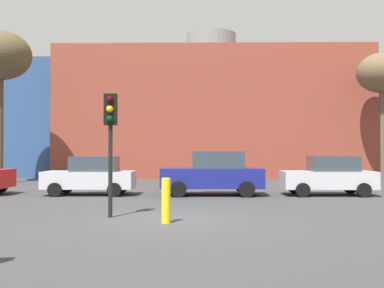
{
  "coord_description": "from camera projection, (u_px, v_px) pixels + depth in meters",
  "views": [
    {
      "loc": [
        0.85,
        -12.69,
        1.89
      ],
      "look_at": [
        0.54,
        7.31,
        2.22
      ],
      "focal_mm": 43.1,
      "sensor_mm": 36.0,
      "label": 1
    }
  ],
  "objects": [
    {
      "name": "traffic_light_island",
      "position": [
        110.0,
        126.0,
        13.24
      ],
      "size": [
        0.36,
        0.36,
        3.55
      ],
      "rotation": [
        0.0,
        0.0,
        -1.57
      ],
      "color": "black",
      "rests_on": "ground_plane"
    },
    {
      "name": "parked_car_1",
      "position": [
        91.0,
        176.0,
        20.07
      ],
      "size": [
        3.88,
        1.91,
        1.68
      ],
      "rotation": [
        0.0,
        0.0,
        3.14
      ],
      "color": "silver",
      "rests_on": "ground_plane"
    },
    {
      "name": "ground_plane",
      "position": [
        168.0,
        220.0,
        12.66
      ],
      "size": [
        200.0,
        200.0,
        0.0
      ],
      "primitive_type": "plane",
      "color": "#38383A"
    },
    {
      "name": "parked_car_2",
      "position": [
        213.0,
        173.0,
        19.99
      ],
      "size": [
        4.39,
        2.15,
        1.9
      ],
      "rotation": [
        0.0,
        0.0,
        3.14
      ],
      "color": "navy",
      "rests_on": "ground_plane"
    },
    {
      "name": "parked_car_3",
      "position": [
        329.0,
        176.0,
        19.91
      ],
      "size": [
        3.92,
        1.92,
        1.7
      ],
      "rotation": [
        0.0,
        0.0,
        3.14
      ],
      "color": "silver",
      "rests_on": "ground_plane"
    },
    {
      "name": "bollard_yellow_0",
      "position": [
        166.0,
        201.0,
        12.13
      ],
      "size": [
        0.24,
        0.24,
        1.19
      ],
      "primitive_type": "cylinder",
      "color": "yellow",
      "rests_on": "ground_plane"
    },
    {
      "name": "building_backdrop",
      "position": [
        211.0,
        118.0,
        37.54
      ],
      "size": [
        42.07,
        11.27,
        11.49
      ],
      "color": "brown",
      "rests_on": "ground_plane"
    },
    {
      "name": "bare_tree_1",
      "position": [
        382.0,
        74.0,
        29.37
      ],
      "size": [
        3.19,
        3.19,
        8.21
      ],
      "color": "brown",
      "rests_on": "ground_plane"
    },
    {
      "name": "bare_tree_0",
      "position": [
        0.0,
        57.0,
        27.75
      ],
      "size": [
        3.69,
        3.69,
        9.2
      ],
      "color": "brown",
      "rests_on": "ground_plane"
    }
  ]
}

